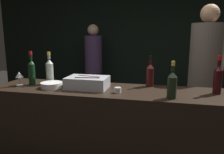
% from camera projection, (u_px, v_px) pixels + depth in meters
% --- Properties ---
extents(wall_back_chalkboard, '(6.40, 0.06, 2.80)m').
position_uv_depth(wall_back_chalkboard, '(139.00, 39.00, 4.49)').
color(wall_back_chalkboard, black).
rests_on(wall_back_chalkboard, ground_plane).
extents(bar_counter, '(2.45, 0.60, 0.96)m').
position_uv_depth(bar_counter, '(111.00, 134.00, 2.25)').
color(bar_counter, black).
rests_on(bar_counter, ground_plane).
extents(ice_bin_with_bottles, '(0.41, 0.28, 0.12)m').
position_uv_depth(ice_bin_with_bottles, '(88.00, 82.00, 2.19)').
color(ice_bin_with_bottles, '#B7BABF').
rests_on(ice_bin_with_bottles, bar_counter).
extents(bowl_white, '(0.22, 0.22, 0.06)m').
position_uv_depth(bowl_white, '(52.00, 85.00, 2.22)').
color(bowl_white, white).
rests_on(bowl_white, bar_counter).
extents(wine_glass, '(0.08, 0.08, 0.15)m').
position_uv_depth(wine_glass, '(19.00, 75.00, 2.30)').
color(wine_glass, silver).
rests_on(wine_glass, bar_counter).
extents(candle_votive, '(0.06, 0.06, 0.05)m').
position_uv_depth(candle_votive, '(118.00, 90.00, 2.03)').
color(candle_votive, silver).
rests_on(candle_votive, bar_counter).
extents(red_wine_bottle_burgundy, '(0.07, 0.07, 0.36)m').
position_uv_depth(red_wine_bottle_burgundy, '(32.00, 71.00, 2.33)').
color(red_wine_bottle_burgundy, black).
rests_on(red_wine_bottle_burgundy, bar_counter).
extents(red_wine_bottle_tall, '(0.07, 0.07, 0.35)m').
position_uv_depth(red_wine_bottle_tall, '(218.00, 78.00, 1.97)').
color(red_wine_bottle_tall, black).
rests_on(red_wine_bottle_tall, bar_counter).
extents(champagne_bottle, '(0.08, 0.08, 0.32)m').
position_uv_depth(champagne_bottle, '(172.00, 84.00, 1.83)').
color(champagne_bottle, black).
rests_on(champagne_bottle, bar_counter).
extents(red_wine_bottle_black_foil, '(0.08, 0.08, 0.32)m').
position_uv_depth(red_wine_bottle_black_foil, '(150.00, 74.00, 2.27)').
color(red_wine_bottle_black_foil, '#380F0F').
rests_on(red_wine_bottle_black_foil, bar_counter).
extents(rose_wine_bottle, '(0.08, 0.08, 0.35)m').
position_uv_depth(rose_wine_bottle, '(50.00, 71.00, 2.37)').
color(rose_wine_bottle, '#9EA899').
rests_on(rose_wine_bottle, bar_counter).
extents(person_in_hoodie, '(0.33, 0.33, 1.68)m').
position_uv_depth(person_in_hoodie, '(94.00, 63.00, 4.21)').
color(person_in_hoodie, black).
rests_on(person_in_hoodie, ground_plane).
extents(person_blond_tee, '(0.38, 0.38, 1.83)m').
position_uv_depth(person_blond_tee, '(205.00, 75.00, 2.60)').
color(person_blond_tee, black).
rests_on(person_blond_tee, ground_plane).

